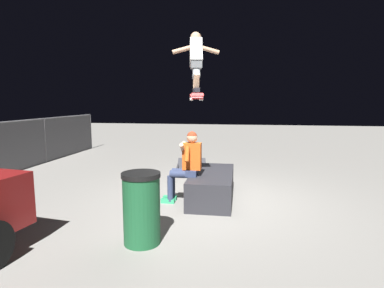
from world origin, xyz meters
TOP-DOWN VIEW (x-y plane):
  - ground_plane at (0.00, 0.00)m, footprint 40.00×40.00m
  - ledge_box_main at (0.15, 0.01)m, footprint 1.86×0.82m
  - person_sitting_on_ledge at (-0.15, 0.47)m, footprint 0.59×0.75m
  - skateboard at (0.02, 0.31)m, footprint 1.04×0.40m
  - skater_airborne at (0.07, 0.32)m, footprint 0.64×0.88m
  - kicker_ramp at (2.31, 0.76)m, footprint 1.19×0.95m
  - trash_bin at (-1.93, 0.76)m, footprint 0.52×0.52m

SIDE VIEW (x-z plane):
  - ground_plane at x=0.00m, z-range 0.00..0.00m
  - kicker_ramp at x=2.31m, z-range -0.14..0.27m
  - ledge_box_main at x=0.15m, z-range 0.00..0.53m
  - trash_bin at x=-1.93m, z-range 0.00..0.98m
  - person_sitting_on_ledge at x=-0.15m, z-range 0.08..1.45m
  - skateboard at x=0.02m, z-range 1.93..2.07m
  - skater_airborne at x=0.07m, z-range 2.13..3.25m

